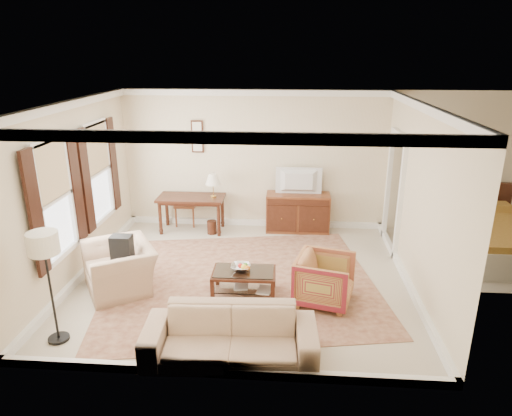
# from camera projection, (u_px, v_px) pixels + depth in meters

# --- Properties ---
(room_shell) EXTENTS (5.51, 5.01, 2.91)m
(room_shell) POSITION_uv_depth(u_px,v_px,m) (241.00, 132.00, 6.88)
(room_shell) COLOR beige
(room_shell) RESTS_ON ground
(annex_bedroom) EXTENTS (3.00, 2.70, 2.90)m
(annex_bedroom) POSITION_uv_depth(u_px,v_px,m) (493.00, 240.00, 8.35)
(annex_bedroom) COLOR beige
(annex_bedroom) RESTS_ON ground
(window_front) EXTENTS (0.12, 1.56, 1.80)m
(window_front) POSITION_uv_depth(u_px,v_px,m) (55.00, 200.00, 6.72)
(window_front) COLOR #CCB284
(window_front) RESTS_ON room_shell
(window_rear) EXTENTS (0.12, 1.56, 1.80)m
(window_rear) POSITION_uv_depth(u_px,v_px,m) (98.00, 172.00, 8.23)
(window_rear) COLOR #CCB284
(window_rear) RESTS_ON room_shell
(doorway) EXTENTS (0.10, 1.12, 2.25)m
(doorway) POSITION_uv_depth(u_px,v_px,m) (394.00, 194.00, 8.56)
(doorway) COLOR white
(doorway) RESTS_ON room_shell
(rug) EXTENTS (4.93, 4.42, 0.01)m
(rug) POSITION_uv_depth(u_px,v_px,m) (240.00, 281.00, 7.56)
(rug) COLOR brown
(rug) RESTS_ON room_shell
(writing_desk) EXTENTS (1.38, 0.69, 0.75)m
(writing_desk) POSITION_uv_depth(u_px,v_px,m) (191.00, 202.00, 9.51)
(writing_desk) COLOR #411E12
(writing_desk) RESTS_ON room_shell
(desk_chair) EXTENTS (0.52, 0.52, 1.05)m
(desk_chair) POSITION_uv_depth(u_px,v_px,m) (186.00, 202.00, 9.89)
(desk_chair) COLOR brown
(desk_chair) RESTS_ON room_shell
(desk_lamp) EXTENTS (0.32, 0.32, 0.50)m
(desk_lamp) POSITION_uv_depth(u_px,v_px,m) (213.00, 186.00, 9.36)
(desk_lamp) COLOR silver
(desk_lamp) RESTS_ON writing_desk
(framed_prints) EXTENTS (0.25, 0.04, 0.68)m
(framed_prints) POSITION_uv_depth(u_px,v_px,m) (197.00, 136.00, 9.47)
(framed_prints) COLOR #411E12
(framed_prints) RESTS_ON room_shell
(sideboard) EXTENTS (1.32, 0.51, 0.81)m
(sideboard) POSITION_uv_depth(u_px,v_px,m) (298.00, 212.00, 9.58)
(sideboard) COLOR brown
(sideboard) RESTS_ON room_shell
(tv) EXTENTS (0.91, 0.52, 0.12)m
(tv) POSITION_uv_depth(u_px,v_px,m) (299.00, 173.00, 9.28)
(tv) COLOR black
(tv) RESTS_ON sideboard
(coffee_table) EXTENTS (0.98, 0.58, 0.41)m
(coffee_table) POSITION_uv_depth(u_px,v_px,m) (244.00, 276.00, 7.08)
(coffee_table) COLOR #411E12
(coffee_table) RESTS_ON room_shell
(fruit_bowl) EXTENTS (0.42, 0.42, 0.10)m
(fruit_bowl) POSITION_uv_depth(u_px,v_px,m) (241.00, 266.00, 7.07)
(fruit_bowl) COLOR silver
(fruit_bowl) RESTS_ON coffee_table
(book_a) EXTENTS (0.28, 0.05, 0.38)m
(book_a) POSITION_uv_depth(u_px,v_px,m) (234.00, 286.00, 7.11)
(book_a) COLOR brown
(book_a) RESTS_ON coffee_table
(book_b) EXTENTS (0.28, 0.07, 0.38)m
(book_b) POSITION_uv_depth(u_px,v_px,m) (258.00, 289.00, 7.01)
(book_b) COLOR brown
(book_b) RESTS_ON coffee_table
(striped_armchair) EXTENTS (0.94, 0.98, 0.83)m
(striped_armchair) POSITION_uv_depth(u_px,v_px,m) (325.00, 277.00, 6.82)
(striped_armchair) COLOR maroon
(striped_armchair) RESTS_ON room_shell
(club_armchair) EXTENTS (1.23, 1.36, 1.00)m
(club_armchair) POSITION_uv_depth(u_px,v_px,m) (119.00, 260.00, 7.19)
(club_armchair) COLOR tan
(club_armchair) RESTS_ON room_shell
(backpack) EXTENTS (0.34, 0.38, 0.40)m
(backpack) POSITION_uv_depth(u_px,v_px,m) (122.00, 246.00, 7.10)
(backpack) COLOR black
(backpack) RESTS_ON club_armchair
(sofa) EXTENTS (2.16, 0.73, 0.83)m
(sofa) POSITION_uv_depth(u_px,v_px,m) (230.00, 328.00, 5.58)
(sofa) COLOR tan
(sofa) RESTS_ON room_shell
(floor_lamp) EXTENTS (0.38, 0.38, 1.54)m
(floor_lamp) POSITION_uv_depth(u_px,v_px,m) (44.00, 251.00, 5.63)
(floor_lamp) COLOR black
(floor_lamp) RESTS_ON room_shell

